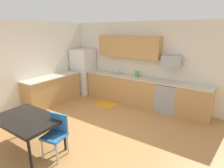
% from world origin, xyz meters
% --- Properties ---
extents(ground_plane, '(12.00, 12.00, 0.00)m').
position_xyz_m(ground_plane, '(0.00, 0.00, 0.00)').
color(ground_plane, '#B77F47').
extents(wall_back, '(5.80, 0.10, 2.70)m').
position_xyz_m(wall_back, '(0.00, 2.65, 1.35)').
color(wall_back, silver).
rests_on(wall_back, ground).
extents(wall_left, '(0.10, 5.80, 2.70)m').
position_xyz_m(wall_left, '(-2.65, 0.00, 1.35)').
color(wall_left, silver).
rests_on(wall_left, ground).
extents(cabinet_run_back, '(2.62, 0.60, 0.90)m').
position_xyz_m(cabinet_run_back, '(-0.44, 2.30, 0.45)').
color(cabinet_run_back, tan).
rests_on(cabinet_run_back, ground).
extents(cabinet_run_back_right, '(0.93, 0.60, 0.90)m').
position_xyz_m(cabinet_run_back_right, '(1.93, 2.30, 0.45)').
color(cabinet_run_back_right, tan).
rests_on(cabinet_run_back_right, ground).
extents(cabinet_run_left, '(0.60, 2.00, 0.90)m').
position_xyz_m(cabinet_run_left, '(-2.30, 0.80, 0.45)').
color(cabinet_run_left, tan).
rests_on(cabinet_run_left, ground).
extents(countertop_back, '(4.80, 0.64, 0.04)m').
position_xyz_m(countertop_back, '(0.00, 2.30, 0.92)').
color(countertop_back, beige).
rests_on(countertop_back, cabinet_run_back).
extents(countertop_left, '(0.64, 2.00, 0.04)m').
position_xyz_m(countertop_left, '(-2.30, 0.80, 0.92)').
color(countertop_left, beige).
rests_on(countertop_left, cabinet_run_left).
extents(upper_cabinets_back, '(2.20, 0.34, 0.70)m').
position_xyz_m(upper_cabinets_back, '(-0.30, 2.43, 1.90)').
color(upper_cabinets_back, tan).
extents(refrigerator, '(0.76, 0.70, 1.72)m').
position_xyz_m(refrigerator, '(-2.18, 2.22, 0.86)').
color(refrigerator, white).
rests_on(refrigerator, ground).
extents(oven_range, '(0.60, 0.60, 0.91)m').
position_xyz_m(oven_range, '(1.17, 2.30, 0.46)').
color(oven_range, '#999BA0').
rests_on(oven_range, ground).
extents(microwave, '(0.54, 0.36, 0.32)m').
position_xyz_m(microwave, '(1.17, 2.40, 1.55)').
color(microwave, '#9EA0A5').
extents(sink_basin, '(0.48, 0.40, 0.14)m').
position_xyz_m(sink_basin, '(-0.72, 2.30, 0.88)').
color(sink_basin, '#A5A8AD').
rests_on(sink_basin, countertop_back).
extents(sink_faucet, '(0.02, 0.02, 0.24)m').
position_xyz_m(sink_faucet, '(-0.72, 2.48, 1.04)').
color(sink_faucet, '#B2B5BA').
rests_on(sink_faucet, countertop_back).
extents(dining_table, '(1.40, 0.90, 0.72)m').
position_xyz_m(dining_table, '(-0.61, -1.19, 0.66)').
color(dining_table, black).
rests_on(dining_table, ground).
extents(chair_near_table, '(0.47, 0.47, 0.85)m').
position_xyz_m(chair_near_table, '(0.02, -0.99, 0.50)').
color(chair_near_table, '#2D72B7').
rests_on(chair_near_table, ground).
extents(floor_mat, '(0.70, 0.50, 0.01)m').
position_xyz_m(floor_mat, '(-0.71, 1.65, 0.01)').
color(floor_mat, orange).
rests_on(floor_mat, ground).
extents(kettle, '(0.14, 0.14, 0.20)m').
position_xyz_m(kettle, '(0.09, 2.35, 1.02)').
color(kettle, '#4CA54C').
rests_on(kettle, countertop_back).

